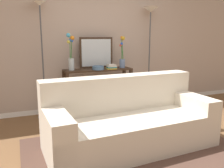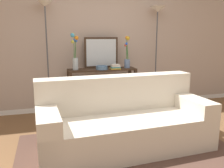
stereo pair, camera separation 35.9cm
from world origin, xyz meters
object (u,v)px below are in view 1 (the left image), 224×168
(floor_lamp_left, at_px, (41,26))
(fruit_bowl, at_px, (98,68))
(vase_tall_flowers, at_px, (71,52))
(floor_lamp_right, at_px, (150,29))
(wall_mirror, at_px, (96,53))
(vase_short_flowers, at_px, (122,57))
(book_stack, at_px, (111,67))
(book_row_under_console, at_px, (80,111))
(console_table, at_px, (98,83))
(couch, at_px, (129,122))

(floor_lamp_left, relative_size, fruit_bowl, 9.65)
(vase_tall_flowers, bearing_deg, floor_lamp_right, 2.49)
(wall_mirror, xyz_separation_m, vase_tall_flowers, (-0.50, -0.13, 0.03))
(floor_lamp_left, height_order, floor_lamp_right, floor_lamp_left)
(vase_short_flowers, bearing_deg, floor_lamp_right, 8.20)
(wall_mirror, relative_size, book_stack, 3.27)
(vase_tall_flowers, xyz_separation_m, vase_short_flowers, (0.95, -0.02, -0.11))
(fruit_bowl, height_order, book_stack, book_stack)
(floor_lamp_left, xyz_separation_m, vase_tall_flowers, (0.46, -0.07, -0.42))
(fruit_bowl, bearing_deg, vase_tall_flowers, 165.30)
(fruit_bowl, xyz_separation_m, book_row_under_console, (-0.32, 0.11, -0.79))
(console_table, bearing_deg, book_row_under_console, 180.00)
(console_table, distance_m, vase_short_flowers, 0.66)
(wall_mirror, xyz_separation_m, book_stack, (0.20, -0.25, -0.24))
(floor_lamp_left, bearing_deg, wall_mirror, 3.92)
(vase_tall_flowers, height_order, fruit_bowl, vase_tall_flowers)
(vase_short_flowers, height_order, fruit_bowl, vase_short_flowers)
(couch, distance_m, vase_short_flowers, 1.70)
(vase_tall_flowers, bearing_deg, book_stack, -9.38)
(vase_short_flowers, bearing_deg, book_stack, -159.76)
(floor_lamp_left, height_order, book_stack, floor_lamp_left)
(book_row_under_console, bearing_deg, vase_short_flowers, -0.79)
(wall_mirror, xyz_separation_m, book_row_under_console, (-0.37, -0.15, -1.03))
(console_table, relative_size, book_row_under_console, 4.03)
(couch, bearing_deg, fruit_bowl, 87.95)
(floor_lamp_right, height_order, vase_short_flowers, floor_lamp_right)
(floor_lamp_right, xyz_separation_m, vase_tall_flowers, (-1.58, -0.07, -0.40))
(console_table, distance_m, vase_tall_flowers, 0.74)
(floor_lamp_right, distance_m, wall_mirror, 1.16)
(couch, distance_m, floor_lamp_left, 2.15)
(floor_lamp_right, relative_size, book_row_under_console, 6.36)
(floor_lamp_right, relative_size, wall_mirror, 3.09)
(wall_mirror, relative_size, book_row_under_console, 2.06)
(vase_short_flowers, bearing_deg, vase_tall_flowers, 178.69)
(fruit_bowl, relative_size, book_row_under_console, 0.67)
(book_stack, bearing_deg, wall_mirror, 128.07)
(floor_lamp_right, bearing_deg, couch, -127.58)
(console_table, xyz_separation_m, book_row_under_console, (-0.35, 0.00, -0.50))
(couch, distance_m, vase_tall_flowers, 1.72)
(book_stack, bearing_deg, couch, -102.49)
(wall_mirror, relative_size, fruit_bowl, 3.07)
(book_stack, height_order, book_row_under_console, book_stack)
(wall_mirror, height_order, fruit_bowl, wall_mirror)
(floor_lamp_left, bearing_deg, fruit_bowl, -11.59)
(floor_lamp_right, xyz_separation_m, wall_mirror, (-1.08, 0.07, -0.43))
(floor_lamp_left, height_order, vase_short_flowers, floor_lamp_left)
(console_table, xyz_separation_m, floor_lamp_right, (1.10, 0.08, 0.97))
(floor_lamp_right, distance_m, book_stack, 1.12)
(book_row_under_console, bearing_deg, floor_lamp_right, 3.11)
(console_table, relative_size, floor_lamp_right, 0.63)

